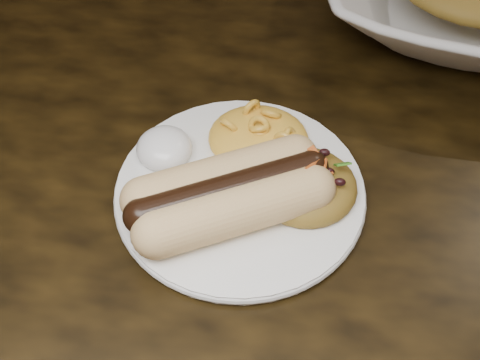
# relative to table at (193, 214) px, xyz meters

# --- Properties ---
(table) EXTENTS (1.60, 0.90, 0.75)m
(table) POSITION_rel_table_xyz_m (0.00, 0.00, 0.00)
(table) COLOR black
(table) RESTS_ON floor
(plate) EXTENTS (0.26, 0.26, 0.01)m
(plate) POSITION_rel_table_xyz_m (0.05, -0.04, 0.10)
(plate) COLOR white
(plate) RESTS_ON table
(hotdog) EXTENTS (0.13, 0.13, 0.04)m
(hotdog) POSITION_rel_table_xyz_m (0.05, -0.06, 0.12)
(hotdog) COLOR #F4D895
(hotdog) RESTS_ON plate
(mac_and_cheese) EXTENTS (0.09, 0.08, 0.03)m
(mac_and_cheese) POSITION_rel_table_xyz_m (0.06, 0.01, 0.12)
(mac_and_cheese) COLOR yellow
(mac_and_cheese) RESTS_ON plate
(sour_cream) EXTENTS (0.06, 0.06, 0.03)m
(sour_cream) POSITION_rel_table_xyz_m (-0.01, -0.02, 0.12)
(sour_cream) COLOR white
(sour_cream) RESTS_ON plate
(taco_salad) EXTENTS (0.08, 0.08, 0.04)m
(taco_salad) POSITION_rel_table_xyz_m (0.10, -0.04, 0.12)
(taco_salad) COLOR #BB6423
(taco_salad) RESTS_ON plate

